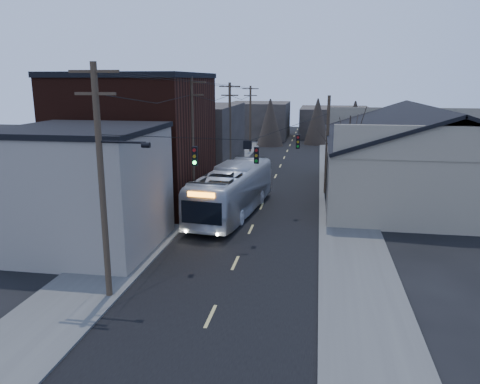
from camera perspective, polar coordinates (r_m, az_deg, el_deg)
The scene contains 14 objects.
ground at distance 18.84m, azimuth -5.05°, elevation -17.74°, with size 160.00×160.00×0.00m, color black.
road_surface at distance 46.78m, azimuth 4.13°, elevation 1.45°, with size 9.00×110.00×0.02m, color black.
sidewalk_left at distance 47.79m, azimuth -3.65°, elevation 1.78°, with size 4.00×110.00×0.12m, color #474744.
sidewalk_right at distance 46.63m, azimuth 12.11°, elevation 1.21°, with size 4.00×110.00×0.12m, color #474744.
building_clapboard at distance 28.58m, azimuth -18.30°, elevation 0.17°, with size 8.00×8.00×7.00m, color slate.
building_brick at distance 38.58m, azimuth -12.25°, elevation 6.13°, with size 10.00×12.00×10.00m, color black.
building_left_far at distance 53.71m, azimuth -5.39°, elevation 6.77°, with size 9.00×14.00×7.00m, color #2D2724.
warehouse at distance 42.10m, azimuth 21.44°, elevation 2.92°, with size 16.16×20.60×7.73m.
building_far_left at distance 81.48m, azimuth 2.30°, elevation 8.75°, with size 10.00×12.00×6.00m, color #2D2724.
building_far_right at distance 85.91m, azimuth 11.45°, elevation 8.41°, with size 12.00×14.00×5.00m, color #2D2724.
bare_tree at distance 36.16m, azimuth 13.02°, elevation 3.36°, with size 0.40×0.40×7.20m, color black.
utility_lines at distance 40.65m, azimuth -0.95°, elevation 6.73°, with size 11.24×45.28×10.50m.
bus at distance 34.48m, azimuth -0.94°, elevation 0.17°, with size 3.03×12.93×3.60m, color silver.
parked_car at distance 48.51m, azimuth -0.77°, elevation 2.68°, with size 1.36×3.90×1.28m, color #B1B5BA.
Camera 1 is at (4.20, -15.56, 9.76)m, focal length 35.00 mm.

